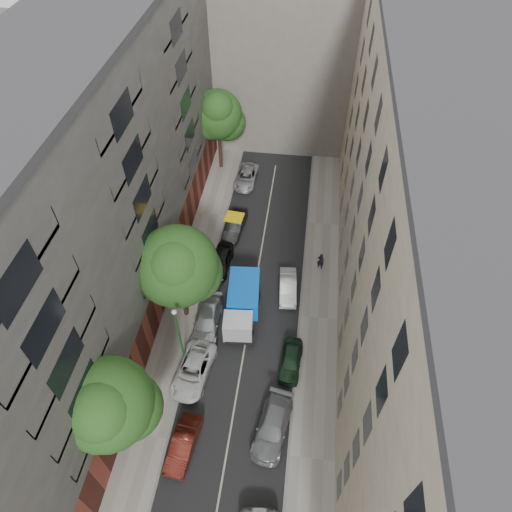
% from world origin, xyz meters
% --- Properties ---
extents(ground, '(120.00, 120.00, 0.00)m').
position_xyz_m(ground, '(0.00, 0.00, 0.00)').
color(ground, '#4C4C49').
rests_on(ground, ground).
extents(road_surface, '(8.00, 44.00, 0.02)m').
position_xyz_m(road_surface, '(0.00, 0.00, 0.01)').
color(road_surface, black).
rests_on(road_surface, ground).
extents(sidewalk_left, '(3.00, 44.00, 0.15)m').
position_xyz_m(sidewalk_left, '(-5.50, 0.00, 0.07)').
color(sidewalk_left, gray).
rests_on(sidewalk_left, ground).
extents(sidewalk_right, '(3.00, 44.00, 0.15)m').
position_xyz_m(sidewalk_right, '(5.50, 0.00, 0.07)').
color(sidewalk_right, gray).
rests_on(sidewalk_right, ground).
extents(building_left, '(8.00, 44.00, 20.00)m').
position_xyz_m(building_left, '(-11.00, 0.00, 10.00)').
color(building_left, '#464442').
rests_on(building_left, ground).
extents(building_right, '(8.00, 44.00, 20.00)m').
position_xyz_m(building_right, '(11.00, 0.00, 10.00)').
color(building_right, '#C4B798').
rests_on(building_right, ground).
extents(building_endcap, '(18.00, 12.00, 18.00)m').
position_xyz_m(building_endcap, '(0.00, 28.00, 9.00)').
color(building_endcap, gray).
rests_on(building_endcap, ground).
extents(tarp_truck, '(2.78, 6.06, 2.72)m').
position_xyz_m(tarp_truck, '(-0.60, -0.43, 1.50)').
color(tarp_truck, black).
rests_on(tarp_truck, ground).
extents(car_left_1, '(1.85, 4.15, 1.32)m').
position_xyz_m(car_left_1, '(-2.80, -11.40, 0.66)').
color(car_left_1, '#4A150E').
rests_on(car_left_1, ground).
extents(car_left_2, '(2.88, 5.19, 1.37)m').
position_xyz_m(car_left_2, '(-3.33, -6.15, 0.69)').
color(car_left_2, silver).
rests_on(car_left_2, ground).
extents(car_left_3, '(2.14, 5.02, 1.44)m').
position_xyz_m(car_left_3, '(-3.21, -1.88, 0.72)').
color(car_left_3, '#B5B6BB').
rests_on(car_left_3, ground).
extents(car_left_4, '(1.90, 4.24, 1.42)m').
position_xyz_m(car_left_4, '(-3.29, 4.51, 0.71)').
color(car_left_4, black).
rests_on(car_left_4, ground).
extents(car_left_5, '(1.95, 4.47, 1.43)m').
position_xyz_m(car_left_5, '(-2.80, 9.00, 0.71)').
color(car_left_5, black).
rests_on(car_left_5, ground).
extents(car_left_6, '(2.35, 4.72, 1.29)m').
position_xyz_m(car_left_6, '(-2.80, 16.60, 0.64)').
color(car_left_6, silver).
rests_on(car_left_6, ground).
extents(car_right_1, '(2.75, 5.13, 1.41)m').
position_xyz_m(car_right_1, '(2.80, -9.52, 0.71)').
color(car_right_1, slate).
rests_on(car_right_1, ground).
extents(car_right_2, '(1.74, 3.87, 1.29)m').
position_xyz_m(car_right_2, '(3.60, -4.43, 0.64)').
color(car_right_2, black).
rests_on(car_right_2, ground).
extents(car_right_3, '(1.73, 4.07, 1.30)m').
position_xyz_m(car_right_3, '(2.80, 2.41, 0.65)').
color(car_right_3, silver).
rests_on(car_right_3, ground).
extents(tree_near, '(5.57, 5.34, 8.95)m').
position_xyz_m(tree_near, '(-6.30, -11.75, 6.09)').
color(tree_near, '#382619').
rests_on(tree_near, sidewalk_left).
extents(tree_mid, '(6.22, 6.08, 8.88)m').
position_xyz_m(tree_mid, '(-5.04, -1.10, 5.83)').
color(tree_mid, '#382619').
rests_on(tree_mid, sidewalk_left).
extents(tree_far, '(5.23, 4.95, 9.09)m').
position_xyz_m(tree_far, '(-5.81, 18.56, 6.31)').
color(tree_far, '#382619').
rests_on(tree_far, sidewalk_left).
extents(lamp_post, '(0.36, 0.36, 6.22)m').
position_xyz_m(lamp_post, '(-4.29, -5.05, 4.00)').
color(lamp_post, '#1B5E28').
rests_on(lamp_post, sidewalk_left).
extents(pedestrian, '(0.73, 0.60, 1.73)m').
position_xyz_m(pedestrian, '(5.38, 5.36, 1.01)').
color(pedestrian, black).
rests_on(pedestrian, sidewalk_right).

